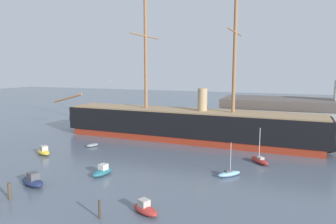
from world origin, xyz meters
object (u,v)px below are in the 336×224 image
(dinghy_alongside_bow, at_px, (92,145))
(dinghy_far_left, at_px, (94,126))
(seagull_in_flight, at_px, (110,81))
(dinghy_far_right, at_px, (299,143))
(tall_ship, at_px, (187,125))
(motorboat_foreground_right, at_px, (145,209))
(mooring_piling_left_pair, at_px, (100,209))
(dockside_warehouse_right, at_px, (328,120))
(motorboat_mid_left, at_px, (44,151))
(sailboat_mid_right, at_px, (229,173))
(sailboat_distant_centre, at_px, (206,124))
(mooring_piling_nearest, at_px, (9,191))
(motorboat_near_centre, at_px, (102,171))
(sailboat_alongside_stern, at_px, (260,160))
(motorboat_foreground_left, at_px, (33,181))

(dinghy_alongside_bow, bearing_deg, dinghy_far_left, 124.29)
(seagull_in_flight, bearing_deg, dinghy_far_right, 33.34)
(tall_ship, height_order, motorboat_foreground_right, tall_ship)
(mooring_piling_left_pair, distance_m, dockside_warehouse_right, 60.88)
(motorboat_mid_left, distance_m, dinghy_far_left, 29.69)
(sailboat_mid_right, distance_m, sailboat_distant_centre, 42.45)
(mooring_piling_nearest, bearing_deg, motorboat_foreground_right, 9.36)
(motorboat_mid_left, bearing_deg, seagull_in_flight, 23.11)
(motorboat_near_centre, xyz_separation_m, dinghy_alongside_bow, (-12.14, 14.60, -0.27))
(sailboat_alongside_stern, bearing_deg, mooring_piling_nearest, -135.64)
(sailboat_alongside_stern, distance_m, mooring_piling_nearest, 39.91)
(sailboat_alongside_stern, bearing_deg, tall_ship, 145.57)
(tall_ship, relative_size, dinghy_alongside_bow, 23.63)
(motorboat_foreground_left, distance_m, sailboat_alongside_stern, 37.46)
(dinghy_far_right, xyz_separation_m, dockside_warehouse_right, (6.25, 7.67, 4.41))
(tall_ship, xyz_separation_m, sailboat_alongside_stern, (17.58, -12.05, -3.23))
(motorboat_near_centre, bearing_deg, sailboat_distant_centre, 84.31)
(dinghy_far_right, distance_m, mooring_piling_nearest, 58.25)
(motorboat_mid_left, relative_size, dockside_warehouse_right, 0.09)
(tall_ship, xyz_separation_m, sailboat_distant_centre, (-0.37, 19.17, -3.18))
(motorboat_foreground_right, xyz_separation_m, dockside_warehouse_right, (23.86, 50.88, 4.07))
(motorboat_near_centre, relative_size, mooring_piling_left_pair, 2.02)
(mooring_piling_nearest, xyz_separation_m, seagull_in_flight, (0.86, 23.36, 13.29))
(sailboat_distant_centre, bearing_deg, motorboat_foreground_left, -101.95)
(dinghy_alongside_bow, xyz_separation_m, sailboat_alongside_stern, (34.77, 1.05, 0.20))
(dinghy_far_right, relative_size, seagull_in_flight, 2.21)
(motorboat_foreground_left, relative_size, dinghy_alongside_bow, 1.70)
(tall_ship, distance_m, motorboat_foreground_right, 37.79)
(motorboat_mid_left, height_order, dockside_warehouse_right, dockside_warehouse_right)
(motorboat_foreground_right, height_order, dinghy_far_right, motorboat_foreground_right)
(dinghy_far_right, bearing_deg, dinghy_far_left, 179.53)
(motorboat_mid_left, xyz_separation_m, mooring_piling_left_pair, (25.17, -18.16, 0.44))
(mooring_piling_nearest, bearing_deg, dockside_warehouse_right, 52.19)
(motorboat_foreground_right, bearing_deg, tall_ship, 100.65)
(motorboat_foreground_right, xyz_separation_m, dinghy_far_right, (17.62, 43.21, -0.34))
(dinghy_far_right, xyz_separation_m, sailboat_distant_centre, (-24.95, 12.96, 0.34))
(dinghy_far_left, height_order, dockside_warehouse_right, dockside_warehouse_right)
(tall_ship, distance_m, sailboat_mid_right, 25.21)
(motorboat_near_centre, bearing_deg, seagull_in_flight, 114.41)
(motorboat_foreground_left, distance_m, dinghy_far_left, 45.87)
(tall_ship, height_order, dinghy_far_right, tall_ship)
(dinghy_far_right, relative_size, dockside_warehouse_right, 0.04)
(seagull_in_flight, bearing_deg, mooring_piling_left_pair, -61.31)
(dinghy_far_right, height_order, dockside_warehouse_right, dockside_warehouse_right)
(motorboat_mid_left, height_order, mooring_piling_nearest, mooring_piling_nearest)
(motorboat_near_centre, height_order, sailboat_distant_centre, sailboat_distant_centre)
(mooring_piling_nearest, relative_size, dockside_warehouse_right, 0.04)
(dinghy_far_left, bearing_deg, motorboat_near_centre, -53.29)
(motorboat_mid_left, xyz_separation_m, seagull_in_flight, (12.35, 5.27, 13.76))
(motorboat_foreground_right, height_order, seagull_in_flight, seagull_in_flight)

